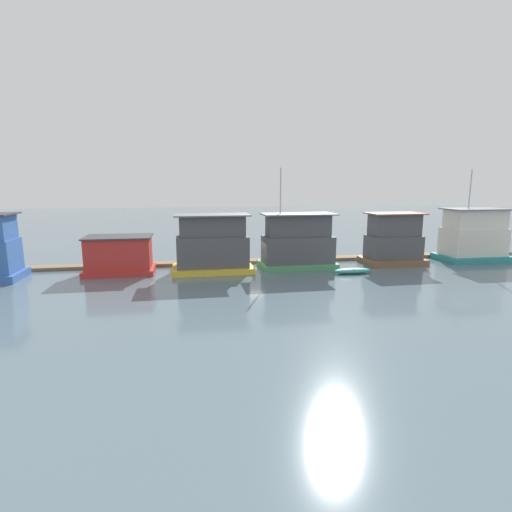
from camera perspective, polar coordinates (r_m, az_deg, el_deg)
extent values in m
plane|color=slate|center=(37.61, -0.26, -1.83)|extent=(200.00, 200.00, 0.00)
cube|color=#846B4C|center=(40.50, -0.99, -0.73)|extent=(59.60, 1.58, 0.30)
cube|color=red|center=(37.78, -18.79, -1.97)|extent=(5.98, 3.94, 0.47)
cube|color=red|center=(37.49, -18.94, 0.45)|extent=(5.43, 3.38, 2.76)
cube|color=#38383D|center=(37.28, -19.07, 2.62)|extent=(5.73, 3.68, 0.12)
cube|color=gold|center=(36.67, -6.17, -1.81)|extent=(7.24, 3.95, 0.49)
cube|color=#4C4C51|center=(36.36, -6.22, 0.69)|extent=(6.36, 3.07, 2.76)
cube|color=#4C4C51|center=(36.04, -6.30, 4.30)|extent=(5.79, 2.50, 1.84)
cube|color=slate|center=(35.95, -6.33, 5.85)|extent=(6.66, 3.37, 0.12)
cube|color=#4C9360|center=(38.31, 5.92, -1.25)|extent=(7.13, 3.64, 0.53)
cube|color=#4C4C51|center=(38.03, 5.96, 0.98)|extent=(6.53, 3.03, 2.49)
cube|color=#4C4C51|center=(37.73, 6.03, 4.36)|extent=(5.84, 2.34, 2.03)
cube|color=slate|center=(37.63, 6.06, 5.99)|extent=(6.83, 3.33, 0.12)
cylinder|color=#B2B2B7|center=(37.09, 3.53, 9.27)|extent=(0.12, 0.12, 4.16)
cube|color=brown|center=(42.28, 18.88, -0.64)|extent=(5.92, 3.70, 0.56)
cube|color=#4C4C51|center=(42.05, 18.99, 1.25)|extent=(5.07, 2.84, 2.26)
cube|color=#4C4C51|center=(41.78, 19.17, 4.22)|extent=(4.62, 2.39, 2.13)
cube|color=brown|center=(41.68, 19.26, 5.76)|extent=(5.37, 3.14, 0.12)
cube|color=teal|center=(47.33, 28.41, -0.18)|extent=(6.88, 4.15, 0.60)
cube|color=silver|center=(47.08, 28.58, 1.83)|extent=(5.95, 3.21, 2.77)
cube|color=silver|center=(46.85, 28.83, 4.66)|extent=(5.55, 2.81, 1.91)
cube|color=slate|center=(46.78, 28.94, 5.90)|extent=(6.25, 3.51, 0.12)
cylinder|color=#B2B2B7|center=(46.15, 28.28, 8.43)|extent=(0.12, 0.12, 3.92)
ellipsoid|color=teal|center=(36.58, 13.58, -2.07)|extent=(3.57, 1.14, 0.50)
cube|color=#997F60|center=(36.54, 13.59, -1.80)|extent=(0.18, 0.88, 0.08)
cylinder|color=brown|center=(40.66, 7.04, -0.12)|extent=(0.24, 0.24, 1.20)
cylinder|color=brown|center=(45.14, 20.75, 0.71)|extent=(0.32, 0.32, 1.80)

